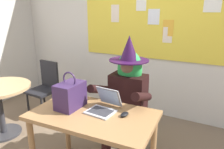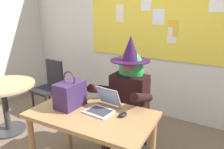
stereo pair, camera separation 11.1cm
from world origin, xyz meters
TOP-DOWN VIEW (x-y plane):
  - wall_back_bulletin at (-0.00, 1.77)m, footprint 5.36×1.94m
  - desk_main at (0.01, 0.03)m, footprint 1.24×0.77m
  - chair_at_desk at (0.09, 0.73)m, footprint 0.42×0.42m
  - person_costumed at (0.09, 0.61)m, footprint 0.61×0.70m
  - laptop at (0.07, 0.14)m, footprint 0.28×0.33m
  - computer_mouse at (0.30, 0.12)m, footprint 0.08×0.11m
  - handbag at (-0.26, 0.03)m, footprint 0.20×0.30m
  - chair_spare_by_window at (-1.53, 0.90)m, footprint 0.44×0.44m

SIDE VIEW (x-z plane):
  - chair_spare_by_window at x=-1.53m, z-range 0.05..0.93m
  - chair_at_desk at x=0.09m, z-range 0.05..0.94m
  - desk_main at x=0.01m, z-range 0.26..0.99m
  - computer_mouse at x=0.30m, z-range 0.73..0.77m
  - laptop at x=0.07m, z-range 0.67..0.89m
  - person_costumed at x=0.09m, z-range 0.07..1.49m
  - handbag at x=-0.26m, z-range 0.68..1.06m
  - wall_back_bulletin at x=0.00m, z-range 0.02..2.65m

